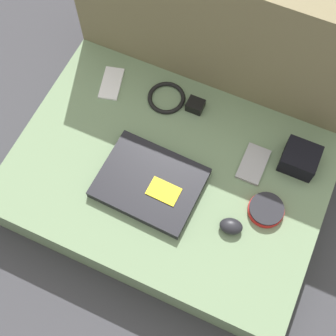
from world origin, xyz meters
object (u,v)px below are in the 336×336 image
at_px(phone_black, 111,83).
at_px(charger_brick, 195,105).
at_px(speaker_puck, 266,209).
at_px(computer_mouse, 231,226).
at_px(phone_silver, 253,164).
at_px(camera_pouch, 300,159).
at_px(laptop, 150,183).

bearing_deg(phone_black, charger_brick, -8.94).
relative_size(speaker_puck, charger_brick, 1.97).
relative_size(phone_black, charger_brick, 2.55).
distance_m(computer_mouse, phone_black, 0.60).
bearing_deg(phone_black, computer_mouse, -43.85).
height_order(phone_black, charger_brick, charger_brick).
height_order(computer_mouse, speaker_puck, computer_mouse).
bearing_deg(phone_black, phone_silver, -23.75).
xyz_separation_m(phone_silver, charger_brick, (-0.24, 0.11, 0.01)).
distance_m(phone_black, camera_pouch, 0.64).
relative_size(speaker_puck, phone_silver, 0.84).
distance_m(speaker_puck, charger_brick, 0.39).
relative_size(laptop, charger_brick, 5.73).
height_order(camera_pouch, charger_brick, camera_pouch).
relative_size(computer_mouse, phone_black, 0.55).
xyz_separation_m(speaker_puck, phone_silver, (-0.08, 0.12, -0.01)).
bearing_deg(camera_pouch, computer_mouse, -112.02).
xyz_separation_m(laptop, charger_brick, (0.02, 0.30, 0.00)).
distance_m(camera_pouch, charger_brick, 0.36).
height_order(computer_mouse, charger_brick, computer_mouse).
bearing_deg(phone_silver, computer_mouse, -87.73).
bearing_deg(speaker_puck, phone_silver, 124.05).
relative_size(laptop, phone_silver, 2.45).
bearing_deg(speaker_puck, laptop, -169.32).
height_order(phone_black, camera_pouch, camera_pouch).
xyz_separation_m(speaker_puck, camera_pouch, (0.04, 0.18, 0.02)).
bearing_deg(computer_mouse, charger_brick, 115.66).
xyz_separation_m(camera_pouch, charger_brick, (-0.35, 0.05, -0.02)).
distance_m(laptop, computer_mouse, 0.26).
height_order(laptop, phone_silver, laptop).
xyz_separation_m(computer_mouse, phone_silver, (-0.01, 0.21, -0.01)).
bearing_deg(phone_silver, phone_black, 170.66).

